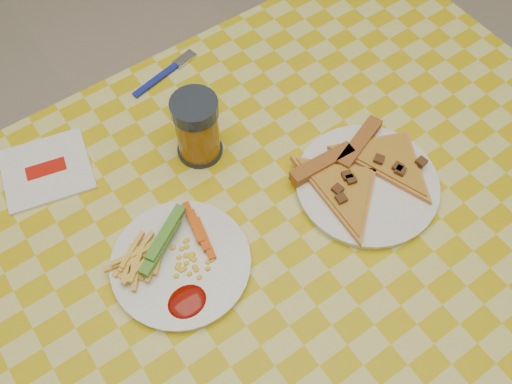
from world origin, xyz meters
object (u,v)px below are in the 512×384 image
Objects in this scene: plate_right at (367,185)px; drink_glass at (197,128)px; table at (261,256)px; plate_left at (181,264)px.

drink_glass reaches higher than plate_right.
plate_right is (0.20, -0.02, 0.08)m from table.
drink_glass is at bearing 130.04° from plate_right.
plate_left is at bearing 166.68° from table.
table is at bearing -92.78° from drink_glass.
plate_right is (0.33, -0.06, 0.00)m from plate_left.
table is at bearing 172.87° from plate_right.
drink_glass reaches higher than plate_left.
table is 0.24m from drink_glass.
table is 6.07× the size of plate_left.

